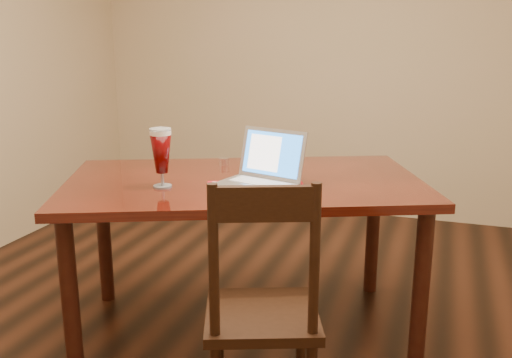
% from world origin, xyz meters
% --- Properties ---
extents(ground, '(5.00, 5.00, 0.00)m').
position_xyz_m(ground, '(0.00, 0.00, 0.00)').
color(ground, black).
rests_on(ground, ground).
extents(dining_table, '(2.04, 1.62, 1.12)m').
position_xyz_m(dining_table, '(-0.12, 0.25, 0.74)').
color(dining_table, '#51140A').
rests_on(dining_table, ground).
extents(dining_chair, '(0.57, 0.56, 1.06)m').
position_xyz_m(dining_chair, '(0.21, -0.43, 0.50)').
color(dining_chair, black).
rests_on(dining_chair, ground).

